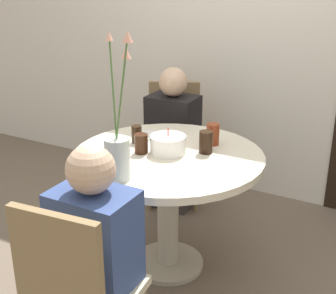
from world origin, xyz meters
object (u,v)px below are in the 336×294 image
at_px(person_boy, 97,267).
at_px(chair_right_flank, 174,136).
at_px(drink_glass_2, 137,134).
at_px(drink_glass_3, 213,134).
at_px(side_plate, 149,135).
at_px(drink_glass_0, 206,142).
at_px(chair_near_front, 76,289).
at_px(drink_glass_1, 141,144).
at_px(flower_vase, 118,150).
at_px(birthday_cake, 168,144).
at_px(person_guest, 173,144).

bearing_deg(person_boy, chair_right_flank, 106.71).
relative_size(drink_glass_2, drink_glass_3, 0.81).
relative_size(side_plate, person_boy, 0.16).
bearing_deg(side_plate, drink_glass_2, -95.04).
bearing_deg(drink_glass_0, chair_near_front, -94.64).
xyz_separation_m(side_plate, drink_glass_1, (0.10, -0.25, 0.05)).
height_order(flower_vase, drink_glass_3, flower_vase).
bearing_deg(drink_glass_2, drink_glass_1, -49.18).
relative_size(side_plate, drink_glass_1, 1.50).
relative_size(birthday_cake, drink_glass_2, 1.93).
bearing_deg(chair_near_front, drink_glass_0, -100.10).
relative_size(drink_glass_2, person_boy, 0.10).
relative_size(chair_near_front, drink_glass_2, 8.70).
bearing_deg(chair_near_front, birthday_cake, -89.68).
bearing_deg(drink_glass_2, person_boy, -69.09).
xyz_separation_m(drink_glass_0, drink_glass_1, (-0.31, -0.17, -0.01)).
distance_m(flower_vase, drink_glass_1, 0.37).
relative_size(birthday_cake, drink_glass_0, 1.59).
xyz_separation_m(drink_glass_2, person_boy, (0.32, -0.83, -0.29)).
relative_size(chair_near_front, drink_glass_1, 8.14).
height_order(birthday_cake, drink_glass_1, birthday_cake).
height_order(chair_near_front, drink_glass_1, chair_near_front).
relative_size(drink_glass_0, person_boy, 0.12).
bearing_deg(drink_glass_1, flower_vase, -75.93).
bearing_deg(chair_right_flank, side_plate, -100.89).
bearing_deg(person_boy, drink_glass_2, 110.91).
bearing_deg(flower_vase, chair_right_flank, 106.11).
bearing_deg(flower_vase, side_plate, 107.17).
relative_size(flower_vase, drink_glass_2, 7.10).
bearing_deg(drink_glass_0, drink_glass_2, -173.43).
bearing_deg(side_plate, flower_vase, -72.83).
bearing_deg(chair_near_front, side_plate, -79.38).
xyz_separation_m(flower_vase, drink_glass_0, (0.22, 0.52, -0.09)).
bearing_deg(chair_right_flank, birthday_cake, -90.01).
bearing_deg(drink_glass_2, flower_vase, -67.47).
distance_m(chair_near_front, flower_vase, 0.66).
bearing_deg(flower_vase, drink_glass_1, 104.07).
height_order(drink_glass_1, drink_glass_2, drink_glass_1).
xyz_separation_m(chair_near_front, drink_glass_3, (0.07, 1.17, 0.30)).
bearing_deg(birthday_cake, person_guest, 115.99).
xyz_separation_m(flower_vase, person_guest, (-0.29, 1.09, -0.39)).
height_order(flower_vase, person_guest, flower_vase).
height_order(chair_right_flank, birthday_cake, chair_right_flank).
bearing_deg(drink_glass_1, chair_right_flank, 106.90).
bearing_deg(birthday_cake, flower_vase, -95.91).
xyz_separation_m(side_plate, person_guest, (-0.10, 0.50, -0.24)).
xyz_separation_m(flower_vase, drink_glass_3, (0.21, 0.65, -0.09)).
distance_m(birthday_cake, person_boy, 0.83).
xyz_separation_m(chair_right_flank, drink_glass_3, (0.56, -0.58, 0.30)).
bearing_deg(side_plate, drink_glass_1, -68.75).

